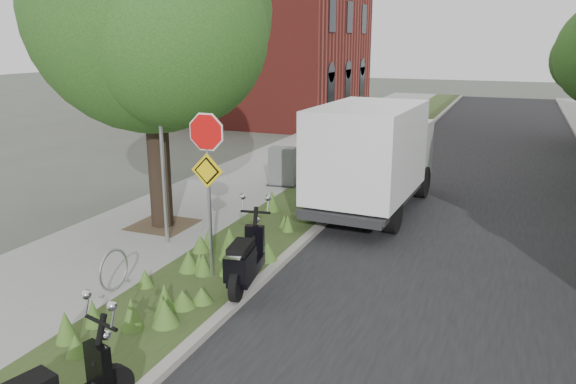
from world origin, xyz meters
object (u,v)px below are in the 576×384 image
at_px(scooter_far, 244,266).
at_px(utility_cabinet, 283,167).
at_px(sign_assembly, 207,162).
at_px(box_truck, 373,153).

bearing_deg(scooter_far, utility_cabinet, 107.31).
bearing_deg(scooter_far, sign_assembly, 160.63).
relative_size(scooter_far, utility_cabinet, 1.65).
bearing_deg(scooter_far, box_truck, 81.66).
height_order(sign_assembly, utility_cabinet, sign_assembly).
relative_size(box_truck, utility_cabinet, 4.71).
relative_size(sign_assembly, utility_cabinet, 2.74).
xyz_separation_m(scooter_far, box_truck, (0.86, 5.88, 1.03)).
relative_size(sign_assembly, scooter_far, 1.66).
distance_m(sign_assembly, scooter_far, 1.97).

